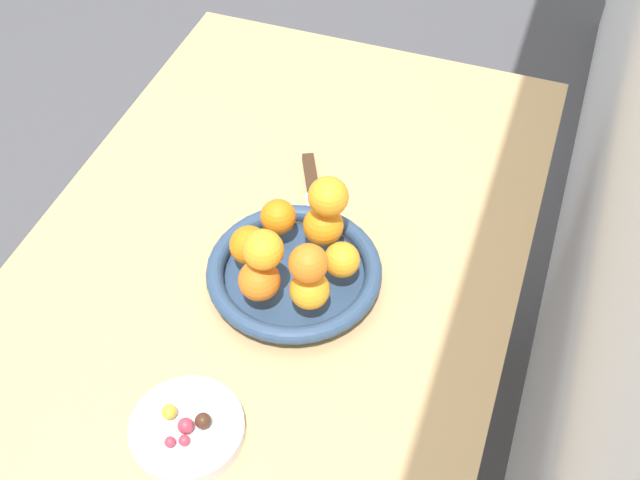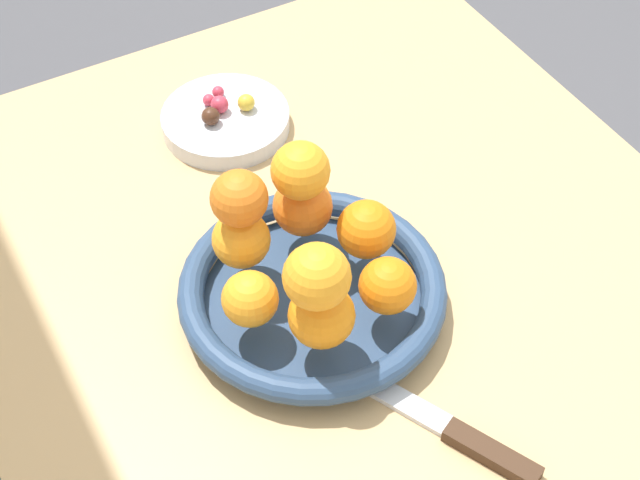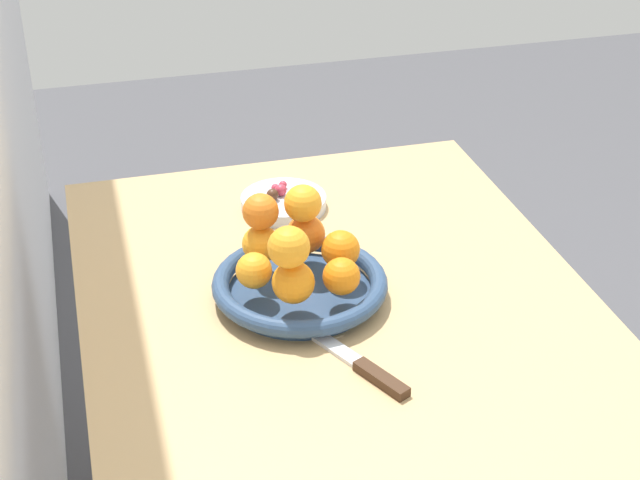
{
  "view_description": "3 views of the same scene",
  "coord_description": "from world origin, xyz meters",
  "px_view_note": "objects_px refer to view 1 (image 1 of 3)",
  "views": [
    {
      "loc": [
        0.78,
        0.34,
        1.68
      ],
      "look_at": [
        0.04,
        0.08,
        0.8
      ],
      "focal_mm": 45.0,
      "sensor_mm": 36.0,
      "label": 1
    },
    {
      "loc": [
        -0.45,
        0.34,
        1.5
      ],
      "look_at": [
        0.09,
        0.04,
        0.82
      ],
      "focal_mm": 55.0,
      "sensor_mm": 36.0,
      "label": 2
    },
    {
      "loc": [
        -1.11,
        0.34,
        1.56
      ],
      "look_at": [
        0.1,
        0.02,
        0.82
      ],
      "focal_mm": 55.0,
      "sensor_mm": 36.0,
      "label": 3
    }
  ],
  "objects_px": {
    "orange_2": "(323,226)",
    "candy_ball_0": "(184,440)",
    "orange_8": "(308,263)",
    "orange_0": "(310,290)",
    "orange_3": "(278,217)",
    "candy_ball_3": "(186,426)",
    "orange_6": "(328,197)",
    "orange_1": "(342,260)",
    "orange_4": "(249,245)",
    "candy_ball_2": "(203,421)",
    "fruit_bowl": "(294,273)",
    "candy_ball_1": "(169,412)",
    "knife": "(312,200)",
    "orange_7": "(263,250)",
    "candy_dish": "(187,430)",
    "orange_5": "(259,280)",
    "dining_table": "(282,272)",
    "candy_ball_4": "(170,442)"
  },
  "relations": [
    {
      "from": "orange_2",
      "to": "orange_7",
      "type": "height_order",
      "value": "orange_7"
    },
    {
      "from": "orange_4",
      "to": "candy_ball_4",
      "type": "bearing_deg",
      "value": 3.29
    },
    {
      "from": "orange_8",
      "to": "orange_0",
      "type": "bearing_deg",
      "value": 73.85
    },
    {
      "from": "orange_2",
      "to": "candy_ball_2",
      "type": "relative_size",
      "value": 2.9
    },
    {
      "from": "orange_3",
      "to": "candy_ball_1",
      "type": "height_order",
      "value": "orange_3"
    },
    {
      "from": "orange_3",
      "to": "orange_6",
      "type": "height_order",
      "value": "orange_6"
    },
    {
      "from": "orange_0",
      "to": "dining_table",
      "type": "bearing_deg",
      "value": -143.68
    },
    {
      "from": "orange_3",
      "to": "candy_ball_2",
      "type": "distance_m",
      "value": 0.34
    },
    {
      "from": "orange_8",
      "to": "candy_ball_0",
      "type": "distance_m",
      "value": 0.28
    },
    {
      "from": "orange_4",
      "to": "candy_ball_3",
      "type": "xyz_separation_m",
      "value": [
        0.28,
        0.03,
        -0.04
      ]
    },
    {
      "from": "orange_5",
      "to": "candy_ball_1",
      "type": "height_order",
      "value": "orange_5"
    },
    {
      "from": "orange_2",
      "to": "candy_ball_0",
      "type": "height_order",
      "value": "orange_2"
    },
    {
      "from": "orange_2",
      "to": "candy_dish",
      "type": "bearing_deg",
      "value": -10.78
    },
    {
      "from": "orange_8",
      "to": "orange_1",
      "type": "bearing_deg",
      "value": 158.96
    },
    {
      "from": "orange_8",
      "to": "candy_ball_2",
      "type": "relative_size",
      "value": 2.58
    },
    {
      "from": "fruit_bowl",
      "to": "orange_6",
      "type": "distance_m",
      "value": 0.13
    },
    {
      "from": "orange_5",
      "to": "orange_6",
      "type": "distance_m",
      "value": 0.16
    },
    {
      "from": "candy_ball_3",
      "to": "candy_ball_0",
      "type": "bearing_deg",
      "value": 18.74
    },
    {
      "from": "orange_0",
      "to": "candy_dish",
      "type": "bearing_deg",
      "value": -21.09
    },
    {
      "from": "fruit_bowl",
      "to": "orange_2",
      "type": "distance_m",
      "value": 0.08
    },
    {
      "from": "candy_dish",
      "to": "orange_3",
      "type": "relative_size",
      "value": 2.73
    },
    {
      "from": "orange_3",
      "to": "knife",
      "type": "relative_size",
      "value": 0.22
    },
    {
      "from": "orange_5",
      "to": "orange_6",
      "type": "bearing_deg",
      "value": 156.52
    },
    {
      "from": "orange_7",
      "to": "orange_2",
      "type": "bearing_deg",
      "value": 159.57
    },
    {
      "from": "orange_2",
      "to": "orange_3",
      "type": "height_order",
      "value": "orange_2"
    },
    {
      "from": "orange_2",
      "to": "candy_ball_3",
      "type": "relative_size",
      "value": 2.93
    },
    {
      "from": "orange_3",
      "to": "candy_ball_0",
      "type": "bearing_deg",
      "value": 2.32
    },
    {
      "from": "candy_dish",
      "to": "orange_2",
      "type": "relative_size",
      "value": 2.44
    },
    {
      "from": "orange_4",
      "to": "orange_7",
      "type": "bearing_deg",
      "value": 43.0
    },
    {
      "from": "dining_table",
      "to": "orange_3",
      "type": "xyz_separation_m",
      "value": [
        0.02,
        0.01,
        0.16
      ]
    },
    {
      "from": "orange_1",
      "to": "orange_5",
      "type": "distance_m",
      "value": 0.12
    },
    {
      "from": "candy_dish",
      "to": "orange_3",
      "type": "xyz_separation_m",
      "value": [
        -0.34,
        -0.01,
        0.06
      ]
    },
    {
      "from": "orange_1",
      "to": "orange_4",
      "type": "bearing_deg",
      "value": -81.56
    },
    {
      "from": "candy_dish",
      "to": "candy_ball_4",
      "type": "bearing_deg",
      "value": -11.83
    },
    {
      "from": "orange_0",
      "to": "orange_3",
      "type": "relative_size",
      "value": 1.04
    },
    {
      "from": "orange_0",
      "to": "candy_ball_0",
      "type": "bearing_deg",
      "value": -17.33
    },
    {
      "from": "candy_dish",
      "to": "candy_ball_3",
      "type": "relative_size",
      "value": 7.13
    },
    {
      "from": "orange_1",
      "to": "orange_8",
      "type": "xyz_separation_m",
      "value": [
        0.07,
        -0.03,
        0.06
      ]
    },
    {
      "from": "orange_3",
      "to": "orange_8",
      "type": "relative_size",
      "value": 1.0
    },
    {
      "from": "fruit_bowl",
      "to": "orange_7",
      "type": "xyz_separation_m",
      "value": [
        0.06,
        -0.02,
        0.11
      ]
    },
    {
      "from": "orange_5",
      "to": "orange_8",
      "type": "distance_m",
      "value": 0.09
    },
    {
      "from": "orange_2",
      "to": "orange_5",
      "type": "xyz_separation_m",
      "value": [
        0.13,
        -0.05,
        -0.0
      ]
    },
    {
      "from": "dining_table",
      "to": "orange_5",
      "type": "bearing_deg",
      "value": 11.05
    },
    {
      "from": "dining_table",
      "to": "orange_6",
      "type": "xyz_separation_m",
      "value": [
        0.01,
        0.09,
        0.22
      ]
    },
    {
      "from": "candy_ball_0",
      "to": "knife",
      "type": "distance_m",
      "value": 0.48
    },
    {
      "from": "orange_0",
      "to": "fruit_bowl",
      "type": "bearing_deg",
      "value": -141.56
    },
    {
      "from": "orange_2",
      "to": "orange_8",
      "type": "distance_m",
      "value": 0.13
    },
    {
      "from": "orange_6",
      "to": "candy_ball_3",
      "type": "relative_size",
      "value": 2.85
    },
    {
      "from": "dining_table",
      "to": "candy_ball_0",
      "type": "bearing_deg",
      "value": 3.35
    },
    {
      "from": "orange_3",
      "to": "candy_ball_4",
      "type": "bearing_deg",
      "value": -0.15
    }
  ]
}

